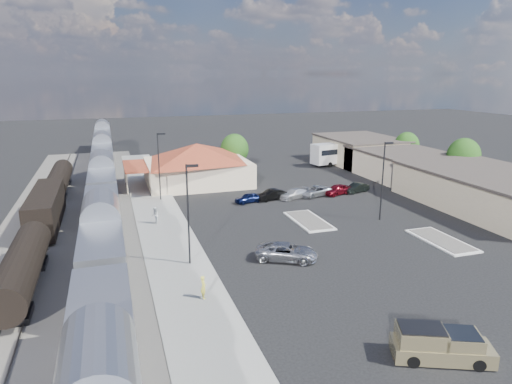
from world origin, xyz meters
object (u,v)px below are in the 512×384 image
object	(u,v)px
suv	(287,252)
pickup_truck	(442,345)
coach_bus	(342,152)
station_depot	(197,164)

from	to	relation	value
suv	pickup_truck	bearing A→B (deg)	-140.98
pickup_truck	coach_bus	xyz separation A→B (m)	(23.37, 55.32, 1.41)
pickup_truck	coach_bus	size ratio (longest dim) A/B	0.46
station_depot	suv	bearing A→B (deg)	-86.27
pickup_truck	suv	size ratio (longest dim) A/B	1.07
suv	station_depot	bearing A→B (deg)	32.01
station_depot	coach_bus	distance (m)	29.47
suv	coach_bus	bearing A→B (deg)	-6.06
suv	coach_bus	distance (m)	47.01
station_depot	pickup_truck	size ratio (longest dim) A/B	3.06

